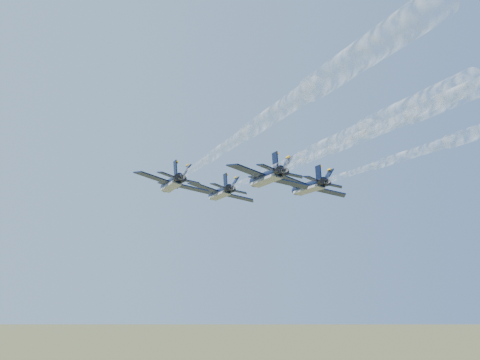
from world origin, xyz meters
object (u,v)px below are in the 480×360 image
object	(u,v)px
jet_left	(172,183)
jet_lead	(220,193)
jet_right	(308,187)
jet_slot	(266,177)

from	to	relation	value
jet_left	jet_lead	bearing A→B (deg)	52.46
jet_left	jet_right	bearing A→B (deg)	-0.39
jet_left	jet_right	world-z (taller)	same
jet_lead	jet_left	bearing A→B (deg)	-127.54
jet_lead	jet_right	xyz separation A→B (m)	(9.20, -14.89, 0.00)
jet_left	jet_slot	size ratio (longest dim) A/B	1.00
jet_slot	jet_right	bearing A→B (deg)	48.06
jet_right	jet_lead	bearing A→B (deg)	127.11
jet_left	jet_slot	xyz separation A→B (m)	(9.68, -12.63, 0.00)
jet_right	jet_slot	xyz separation A→B (m)	(-11.39, -10.50, 0.00)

